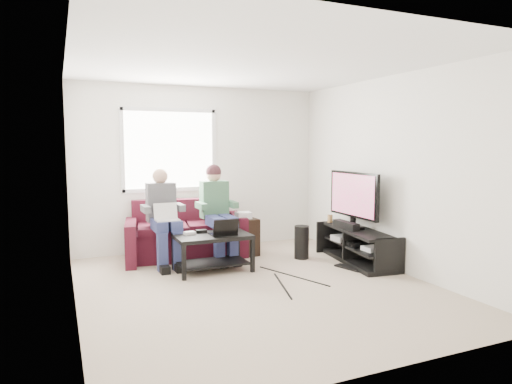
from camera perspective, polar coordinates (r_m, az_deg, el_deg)
floor at (r=5.55m, az=0.02°, el=-11.73°), size 4.50×4.50×0.00m
ceiling at (r=5.37m, az=0.02°, el=15.76°), size 4.50×4.50×0.00m
wall_back at (r=7.42m, az=-6.95°, el=2.94°), size 4.50×0.00×4.50m
wall_front at (r=3.37m, az=15.49°, el=-0.87°), size 4.50×0.00×4.50m
wall_left at (r=4.87m, az=-22.12°, el=0.95°), size 0.00×4.50×4.50m
wall_right at (r=6.37m, az=16.77°, el=2.23°), size 0.00×4.50×4.50m
window at (r=7.26m, az=-10.73°, el=5.18°), size 1.48×0.04×1.28m
sofa at (r=6.99m, az=-8.73°, el=-5.44°), size 1.93×1.08×0.84m
person_left at (r=6.52m, az=-11.49°, el=-2.51°), size 0.40×0.71×1.35m
person_right at (r=6.74m, az=-4.88°, el=-1.62°), size 0.40×0.71×1.39m
laptop_silver at (r=6.32m, az=-11.08°, el=-2.98°), size 0.38×0.32×0.24m
coffee_table at (r=6.14m, az=-5.45°, el=-6.48°), size 0.99×0.61×0.49m
laptop_black at (r=6.06m, az=-4.15°, el=-4.25°), size 0.37×0.28×0.24m
controller_a at (r=6.15m, az=-8.30°, el=-5.10°), size 0.15×0.11×0.04m
controller_b at (r=6.25m, az=-6.85°, el=-4.89°), size 0.14×0.10×0.04m
controller_c at (r=6.35m, az=-3.30°, el=-4.69°), size 0.14×0.09×0.04m
tv_stand at (r=6.73m, az=12.46°, el=-6.78°), size 0.64×1.52×0.49m
tv at (r=6.69m, az=12.09°, el=-0.53°), size 0.12×1.10×0.81m
soundbar at (r=6.68m, az=11.19°, el=-4.06°), size 0.12×0.50×0.10m
drink_cup at (r=7.15m, az=9.23°, el=-3.29°), size 0.08×0.08×0.12m
console_white at (r=6.41m, az=14.59°, el=-6.84°), size 0.30×0.22×0.06m
console_grey at (r=6.96m, az=11.02°, el=-5.66°), size 0.34×0.26×0.08m
console_black at (r=6.68m, az=12.73°, el=-6.23°), size 0.38×0.30×0.07m
subwoofer at (r=6.82m, az=5.72°, el=-6.26°), size 0.22×0.22×0.49m
keyboard_floor at (r=6.43m, az=11.55°, el=-9.26°), size 0.25×0.44×0.02m
end_table at (r=6.99m, az=-1.58°, el=-5.50°), size 0.38×0.38×0.66m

